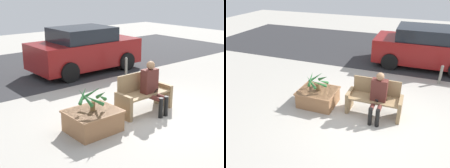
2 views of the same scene
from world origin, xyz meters
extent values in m
plane|color=#ADA89E|center=(0.00, 0.00, 0.00)|extent=(30.00, 30.00, 0.00)
cube|color=#2D2D30|center=(0.00, 6.14, 0.00)|extent=(20.00, 6.00, 0.01)
cube|color=#8C704C|center=(-0.73, 0.29, 0.29)|extent=(0.09, 0.55, 0.58)
cube|color=#8C704C|center=(0.64, 0.29, 0.29)|extent=(0.09, 0.55, 0.58)
cube|color=#8C704C|center=(-0.04, 0.29, 0.46)|extent=(1.27, 0.51, 0.04)
cube|color=#8C704C|center=(-0.04, 0.55, 0.71)|extent=(1.27, 0.04, 0.46)
cube|color=#51231E|center=(0.07, 0.25, 0.77)|extent=(0.40, 0.22, 0.58)
sphere|color=#8C6647|center=(0.07, 0.23, 1.16)|extent=(0.20, 0.20, 0.20)
cylinder|color=#51231E|center=(-0.02, 0.01, 0.43)|extent=(0.11, 0.47, 0.11)
cylinder|color=#51231E|center=(0.16, 0.01, 0.43)|extent=(0.11, 0.47, 0.11)
cylinder|color=black|center=(-0.02, -0.22, 0.24)|extent=(0.10, 0.10, 0.49)
cylinder|color=black|center=(0.16, -0.22, 0.24)|extent=(0.10, 0.10, 0.49)
cube|color=black|center=(0.07, 0.02, 0.59)|extent=(0.07, 0.09, 0.12)
cube|color=#936642|center=(-1.65, 0.21, 0.23)|extent=(1.03, 0.85, 0.46)
cube|color=#936642|center=(-1.65, 0.21, 0.44)|extent=(1.08, 0.90, 0.04)
cylinder|color=brown|center=(-1.65, 0.21, 0.56)|extent=(0.11, 0.11, 0.20)
cone|color=#26602D|center=(-1.46, 0.17, 0.79)|extent=(0.17, 0.45, 0.31)
cone|color=#26602D|center=(-1.55, 0.39, 0.78)|extent=(0.43, 0.29, 0.30)
cone|color=#26602D|center=(-1.78, 0.38, 0.78)|extent=(0.40, 0.34, 0.29)
cone|color=#26602D|center=(-1.84, 0.19, 0.80)|extent=(0.14, 0.44, 0.32)
cone|color=#26602D|center=(-1.76, 0.04, 0.78)|extent=(0.43, 0.30, 0.29)
cone|color=#26602D|center=(-1.53, 0.04, 0.77)|extent=(0.42, 0.32, 0.29)
cube|color=maroon|center=(1.10, 4.44, 0.66)|extent=(3.93, 1.80, 0.90)
cube|color=black|center=(1.00, 4.44, 1.35)|extent=(2.04, 1.66, 0.48)
cylinder|color=black|center=(-0.12, 3.54, 0.33)|extent=(0.66, 0.18, 0.66)
cylinder|color=black|center=(-0.12, 5.34, 0.33)|extent=(0.66, 0.18, 0.66)
cylinder|color=slate|center=(1.72, 2.90, 0.30)|extent=(0.09, 0.09, 0.60)
sphere|color=slate|center=(1.72, 2.90, 0.63)|extent=(0.10, 0.10, 0.10)
camera|label=1|loc=(-5.19, -4.69, 2.92)|focal=50.00mm
camera|label=2|loc=(0.79, -4.70, 3.44)|focal=35.00mm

